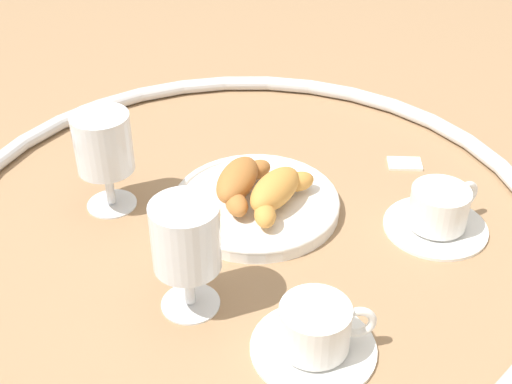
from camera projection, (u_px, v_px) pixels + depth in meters
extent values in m
plane|color=#997551|center=(245.00, 221.00, 0.92)|extent=(2.20, 2.20, 0.00)
torus|color=silver|center=(245.00, 214.00, 0.92)|extent=(0.81, 0.81, 0.02)
cylinder|color=white|center=(256.00, 205.00, 0.94)|extent=(0.23, 0.23, 0.02)
torus|color=white|center=(256.00, 200.00, 0.93)|extent=(0.23, 0.23, 0.01)
ellipsoid|color=#AD6B33|center=(237.00, 180.00, 0.93)|extent=(0.11, 0.09, 0.04)
ellipsoid|color=#AD6B33|center=(236.00, 204.00, 0.90)|extent=(0.04, 0.05, 0.03)
ellipsoid|color=#AD6B33|center=(257.00, 170.00, 0.96)|extent=(0.05, 0.03, 0.03)
ellipsoid|color=#CC893D|center=(275.00, 189.00, 0.91)|extent=(0.11, 0.08, 0.04)
ellipsoid|color=#CC893D|center=(267.00, 214.00, 0.88)|extent=(0.05, 0.05, 0.03)
ellipsoid|color=#CC893D|center=(299.00, 182.00, 0.94)|extent=(0.05, 0.04, 0.03)
cylinder|color=white|center=(435.00, 226.00, 0.91)|extent=(0.14, 0.14, 0.01)
cylinder|color=white|center=(439.00, 207.00, 0.89)|extent=(0.08, 0.08, 0.05)
cylinder|color=#937A60|center=(442.00, 193.00, 0.88)|extent=(0.07, 0.07, 0.01)
torus|color=white|center=(465.00, 195.00, 0.91)|extent=(0.04, 0.02, 0.04)
cylinder|color=white|center=(313.00, 347.00, 0.74)|extent=(0.14, 0.14, 0.01)
cylinder|color=white|center=(315.00, 326.00, 0.72)|extent=(0.08, 0.08, 0.05)
cylinder|color=#937A60|center=(316.00, 311.00, 0.71)|extent=(0.07, 0.07, 0.01)
torus|color=white|center=(358.00, 322.00, 0.72)|extent=(0.04, 0.03, 0.04)
cylinder|color=white|center=(191.00, 303.00, 0.79)|extent=(0.07, 0.07, 0.01)
cylinder|color=white|center=(189.00, 283.00, 0.78)|extent=(0.01, 0.01, 0.05)
cylinder|color=white|center=(186.00, 236.00, 0.74)|extent=(0.08, 0.08, 0.08)
cylinder|color=#E0CC4C|center=(186.00, 243.00, 0.74)|extent=(0.07, 0.07, 0.06)
cylinder|color=white|center=(112.00, 203.00, 0.95)|extent=(0.07, 0.07, 0.01)
cylinder|color=white|center=(109.00, 185.00, 0.93)|extent=(0.01, 0.01, 0.05)
cylinder|color=white|center=(103.00, 143.00, 0.90)|extent=(0.08, 0.08, 0.08)
cylinder|color=gold|center=(104.00, 147.00, 0.90)|extent=(0.07, 0.07, 0.06)
cube|color=white|center=(405.00, 162.00, 1.03)|extent=(0.06, 0.06, 0.01)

